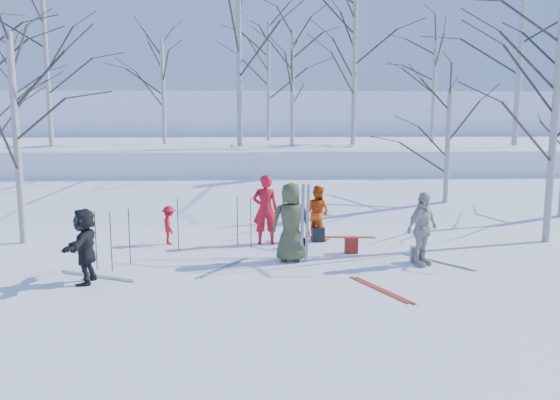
{
  "coord_description": "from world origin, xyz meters",
  "views": [
    {
      "loc": [
        -0.64,
        -12.4,
        3.47
      ],
      "look_at": [
        0.0,
        1.5,
        1.3
      ],
      "focal_mm": 35.0,
      "sensor_mm": 36.0,
      "label": 1
    }
  ],
  "objects_px": {
    "skier_olive_center": "(291,222)",
    "dog": "(300,240)",
    "skier_cream_east": "(422,229)",
    "skier_red_north": "(265,210)",
    "skier_redor_behind": "(317,213)",
    "backpack_dark": "(318,234)",
    "skier_grey_west": "(85,246)",
    "backpack_red": "(351,245)",
    "skier_red_seated": "(169,225)",
    "backpack_grey": "(418,254)"
  },
  "relations": [
    {
      "from": "backpack_red",
      "to": "backpack_dark",
      "type": "height_order",
      "value": "backpack_red"
    },
    {
      "from": "skier_red_north",
      "to": "skier_redor_behind",
      "type": "bearing_deg",
      "value": -165.41
    },
    {
      "from": "skier_grey_west",
      "to": "dog",
      "type": "bearing_deg",
      "value": 122.01
    },
    {
      "from": "skier_olive_center",
      "to": "dog",
      "type": "bearing_deg",
      "value": -103.74
    },
    {
      "from": "skier_red_north",
      "to": "backpack_dark",
      "type": "xyz_separation_m",
      "value": [
        1.47,
        0.21,
        -0.75
      ]
    },
    {
      "from": "backpack_dark",
      "to": "skier_olive_center",
      "type": "bearing_deg",
      "value": -114.01
    },
    {
      "from": "dog",
      "to": "skier_red_seated",
      "type": "bearing_deg",
      "value": -55.37
    },
    {
      "from": "skier_red_seated",
      "to": "skier_grey_west",
      "type": "distance_m",
      "value": 3.62
    },
    {
      "from": "skier_red_seated",
      "to": "skier_cream_east",
      "type": "bearing_deg",
      "value": -127.32
    },
    {
      "from": "skier_redor_behind",
      "to": "skier_red_seated",
      "type": "bearing_deg",
      "value": 45.17
    },
    {
      "from": "skier_redor_behind",
      "to": "backpack_dark",
      "type": "xyz_separation_m",
      "value": [
        0.01,
        -0.21,
        -0.57
      ]
    },
    {
      "from": "skier_olive_center",
      "to": "backpack_red",
      "type": "distance_m",
      "value": 1.87
    },
    {
      "from": "skier_olive_center",
      "to": "backpack_dark",
      "type": "relative_size",
      "value": 4.75
    },
    {
      "from": "skier_red_north",
      "to": "dog",
      "type": "bearing_deg",
      "value": 144.93
    },
    {
      "from": "skier_red_seated",
      "to": "dog",
      "type": "height_order",
      "value": "skier_red_seated"
    },
    {
      "from": "skier_redor_behind",
      "to": "dog",
      "type": "bearing_deg",
      "value": 101.48
    },
    {
      "from": "skier_redor_behind",
      "to": "backpack_dark",
      "type": "height_order",
      "value": "skier_redor_behind"
    },
    {
      "from": "skier_olive_center",
      "to": "dog",
      "type": "height_order",
      "value": "skier_olive_center"
    },
    {
      "from": "skier_red_seated",
      "to": "dog",
      "type": "bearing_deg",
      "value": -117.12
    },
    {
      "from": "skier_cream_east",
      "to": "backpack_red",
      "type": "relative_size",
      "value": 4.12
    },
    {
      "from": "skier_red_seated",
      "to": "skier_grey_west",
      "type": "relative_size",
      "value": 0.67
    },
    {
      "from": "backpack_grey",
      "to": "dog",
      "type": "bearing_deg",
      "value": 151.47
    },
    {
      "from": "skier_cream_east",
      "to": "dog",
      "type": "distance_m",
      "value": 3.25
    },
    {
      "from": "backpack_red",
      "to": "skier_cream_east",
      "type": "bearing_deg",
      "value": -40.22
    },
    {
      "from": "skier_red_seated",
      "to": "dog",
      "type": "xyz_separation_m",
      "value": [
        3.5,
        -0.69,
        -0.3
      ]
    },
    {
      "from": "dog",
      "to": "backpack_dark",
      "type": "relative_size",
      "value": 1.35
    },
    {
      "from": "skier_red_seated",
      "to": "skier_red_north",
      "type": "bearing_deg",
      "value": -107.95
    },
    {
      "from": "skier_grey_west",
      "to": "backpack_red",
      "type": "height_order",
      "value": "skier_grey_west"
    },
    {
      "from": "skier_red_north",
      "to": "skier_red_seated",
      "type": "height_order",
      "value": "skier_red_north"
    },
    {
      "from": "skier_grey_west",
      "to": "backpack_dark",
      "type": "bearing_deg",
      "value": 125.77
    },
    {
      "from": "skier_olive_center",
      "to": "backpack_red",
      "type": "relative_size",
      "value": 4.52
    },
    {
      "from": "skier_cream_east",
      "to": "dog",
      "type": "relative_size",
      "value": 3.19
    },
    {
      "from": "skier_cream_east",
      "to": "skier_grey_west",
      "type": "height_order",
      "value": "skier_cream_east"
    },
    {
      "from": "skier_cream_east",
      "to": "skier_grey_west",
      "type": "relative_size",
      "value": 1.09
    },
    {
      "from": "skier_olive_center",
      "to": "skier_cream_east",
      "type": "height_order",
      "value": "skier_olive_center"
    },
    {
      "from": "skier_red_seated",
      "to": "backpack_red",
      "type": "bearing_deg",
      "value": -120.22
    },
    {
      "from": "skier_red_seated",
      "to": "backpack_grey",
      "type": "bearing_deg",
      "value": -125.16
    },
    {
      "from": "skier_red_north",
      "to": "backpack_grey",
      "type": "bearing_deg",
      "value": 148.71
    },
    {
      "from": "skier_olive_center",
      "to": "backpack_red",
      "type": "xyz_separation_m",
      "value": [
        1.58,
        0.68,
        -0.74
      ]
    },
    {
      "from": "skier_red_north",
      "to": "skier_redor_behind",
      "type": "xyz_separation_m",
      "value": [
        1.46,
        0.42,
        -0.18
      ]
    },
    {
      "from": "skier_cream_east",
      "to": "backpack_dark",
      "type": "xyz_separation_m",
      "value": [
        -2.11,
        2.53,
        -0.66
      ]
    },
    {
      "from": "skier_olive_center",
      "to": "skier_red_north",
      "type": "bearing_deg",
      "value": -70.85
    },
    {
      "from": "backpack_red",
      "to": "backpack_dark",
      "type": "xyz_separation_m",
      "value": [
        -0.68,
        1.33,
        -0.01
      ]
    },
    {
      "from": "backpack_grey",
      "to": "skier_grey_west",
      "type": "bearing_deg",
      "value": -170.27
    },
    {
      "from": "dog",
      "to": "backpack_dark",
      "type": "xyz_separation_m",
      "value": [
        0.57,
        0.81,
        -0.03
      ]
    },
    {
      "from": "dog",
      "to": "backpack_dark",
      "type": "distance_m",
      "value": 0.99
    },
    {
      "from": "skier_olive_center",
      "to": "skier_redor_behind",
      "type": "distance_m",
      "value": 2.4
    },
    {
      "from": "skier_cream_east",
      "to": "backpack_dark",
      "type": "relative_size",
      "value": 4.32
    },
    {
      "from": "skier_olive_center",
      "to": "backpack_dark",
      "type": "xyz_separation_m",
      "value": [
        0.9,
        2.01,
        -0.75
      ]
    },
    {
      "from": "skier_red_seated",
      "to": "backpack_dark",
      "type": "bearing_deg",
      "value": -104.27
    }
  ]
}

